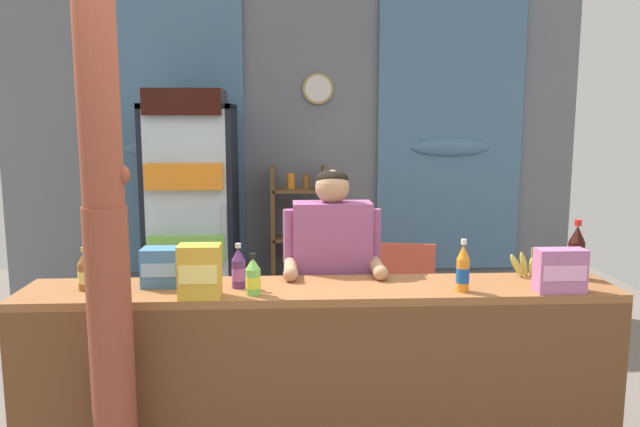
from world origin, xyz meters
The scene contains 17 objects.
ground_plane centered at (0.00, 1.12, 0.00)m, with size 7.28×7.28×0.00m, color slate.
back_wall_curtained centered at (0.02, 2.85, 1.47)m, with size 5.06×0.22×2.88m.
stall_counter centered at (0.12, 0.26, 0.57)m, with size 2.97×0.45×0.95m.
timber_post centered at (-0.81, -0.04, 1.36)m, with size 0.21×0.19×2.84m.
drink_fridge centered at (-0.82, 2.30, 1.10)m, with size 0.70×0.69×2.01m.
bottle_shelf_rack centered at (0.05, 2.58, 0.72)m, with size 0.48×0.28×1.39m.
plastic_lawn_chair centered at (0.87, 1.98, 0.49)m, with size 0.51×0.51×0.86m.
shopkeeper centered at (0.20, 0.73, 0.95)m, with size 0.55×0.42×1.51m.
soda_bottle_cola centered at (1.47, 0.45, 1.09)m, with size 0.09×0.09×0.31m.
soda_bottle_orange_soda centered at (0.80, 0.23, 1.06)m, with size 0.06×0.06×0.26m.
soda_bottle_iced_tea centered at (-1.04, 0.35, 1.04)m, with size 0.08×0.08×0.21m.
soda_bottle_lime_soda centered at (-0.21, 0.23, 1.04)m, with size 0.07×0.07×0.20m.
soda_bottle_grape_soda centered at (-0.29, 0.36, 1.05)m, with size 0.07×0.07×0.22m.
snack_box_choco_powder centered at (-0.46, 0.20, 1.08)m, with size 0.20×0.13×0.25m.
snack_box_biscuit centered at (-0.68, 0.41, 1.05)m, with size 0.19×0.14×0.19m.
snack_box_wafer centered at (1.27, 0.20, 1.06)m, with size 0.23×0.11×0.21m.
banana_bunch centered at (1.26, 0.50, 1.01)m, with size 0.26×0.05×0.16m.
Camera 1 is at (-0.04, -2.63, 1.78)m, focal length 34.50 mm.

